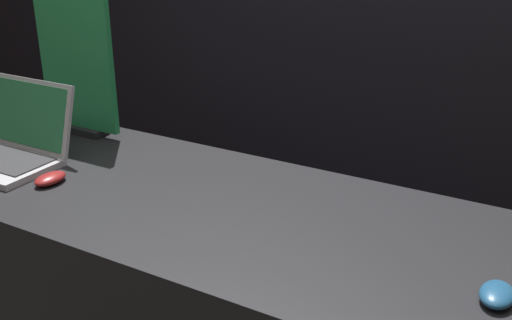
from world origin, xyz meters
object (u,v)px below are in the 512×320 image
at_px(mouse_front, 50,179).
at_px(mouse_back, 497,295).
at_px(laptop_front, 12,144).
at_px(promo_stand_front, 76,64).

distance_m(mouse_front, mouse_back, 1.20).
bearing_deg(mouse_back, laptop_front, 178.79).
height_order(mouse_front, promo_stand_front, promo_stand_front).
xyz_separation_m(mouse_front, promo_stand_front, (-0.23, 0.36, 0.23)).
distance_m(promo_stand_front, mouse_back, 1.48).
xyz_separation_m(laptop_front, promo_stand_front, (-0.00, 0.30, 0.19)).
bearing_deg(laptop_front, mouse_back, -1.21).
bearing_deg(mouse_back, promo_stand_front, 167.02).
height_order(laptop_front, mouse_back, laptop_front).
bearing_deg(mouse_front, laptop_front, 164.27).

